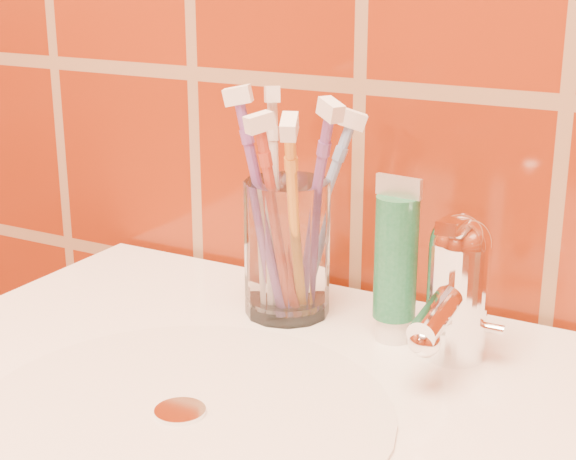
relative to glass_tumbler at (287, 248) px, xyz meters
The scene contains 9 objects.
glass_tumbler is the anchor object (origin of this frame).
toothpaste_tube 0.10m from the glass_tumbler, ahead, with size 0.04×0.04×0.14m.
faucet 0.16m from the glass_tumbler, ahead, with size 0.05×0.11×0.12m.
toothbrush_0 0.04m from the glass_tumbler, 49.30° to the left, with size 0.07×0.05×0.19m, color #789CD6, non-canonical shape.
toothbrush_1 0.05m from the glass_tumbler, ahead, with size 0.07×0.05×0.20m, color #744799, non-canonical shape.
toothbrush_2 0.04m from the glass_tumbler, 89.19° to the right, with size 0.04×0.05×0.19m, color #A43623, non-canonical shape.
toothbrush_3 0.05m from the glass_tumbler, 51.70° to the right, with size 0.05×0.09×0.20m, color orange, non-canonical shape.
toothbrush_4 0.04m from the glass_tumbler, 160.89° to the left, with size 0.04×0.05×0.21m, color white, non-canonical shape.
toothbrush_5 0.05m from the glass_tumbler, 133.39° to the right, with size 0.06×0.04×0.21m, color #79489C, non-canonical shape.
Camera 1 is at (0.33, 0.47, 1.16)m, focal length 55.00 mm.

